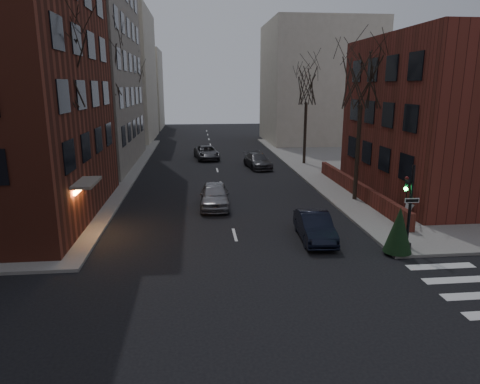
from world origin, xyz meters
name	(u,v)px	position (x,y,z in m)	size (l,w,h in m)	color
building_left_tan	(26,14)	(-17.00, 34.00, 14.00)	(18.00, 18.00, 28.00)	gray
building_right_brick	(461,118)	(16.50, 19.00, 5.50)	(12.00, 14.00, 11.00)	maroon
low_wall_right	(357,188)	(9.30, 19.00, 0.65)	(0.35, 16.00, 1.00)	maroon
building_distant_la	(102,76)	(-15.00, 55.00, 9.00)	(14.00, 16.00, 18.00)	beige
building_distant_ra	(318,83)	(15.00, 50.00, 8.00)	(14.00, 14.00, 16.00)	beige
building_distant_lb	(133,90)	(-13.00, 72.00, 7.00)	(10.00, 12.00, 14.00)	beige
traffic_signal	(408,212)	(7.94, 8.99, 1.91)	(0.76, 0.44, 4.00)	black
tree_left_a	(58,70)	(-8.80, 14.00, 8.47)	(4.18, 4.18, 10.26)	#2D231C
tree_left_b	(105,69)	(-8.80, 26.00, 8.91)	(4.40, 4.40, 10.80)	#2D231C
tree_left_c	(131,82)	(-8.80, 40.00, 8.03)	(3.96, 3.96, 9.72)	#2D231C
tree_right_a	(362,80)	(8.80, 18.00, 8.03)	(3.96, 3.96, 9.72)	#2D231C
tree_right_b	(307,87)	(8.80, 32.00, 7.59)	(3.74, 3.74, 9.18)	#2D231C
streetlamp_near	(107,135)	(-8.20, 22.00, 4.24)	(0.36, 0.36, 6.28)	black
streetlamp_far	(141,116)	(-8.20, 42.00, 4.24)	(0.36, 0.36, 6.28)	black
parked_sedan	(315,226)	(4.00, 10.88, 0.71)	(1.50, 4.30, 1.42)	black
car_lane_silver	(215,195)	(-0.80, 17.50, 0.79)	(1.86, 4.62, 1.58)	gray
car_lane_gray	(258,161)	(3.92, 30.68, 0.70)	(1.95, 4.80, 1.39)	#3A3A3E
car_lane_far	(207,153)	(-0.80, 36.37, 0.70)	(2.34, 5.07, 1.41)	#47474C
sandwich_board	(410,211)	(10.38, 13.31, 0.59)	(0.39, 0.55, 0.88)	silver
evergreen_shrub	(399,230)	(7.30, 8.50, 1.23)	(1.29, 1.29, 2.16)	black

